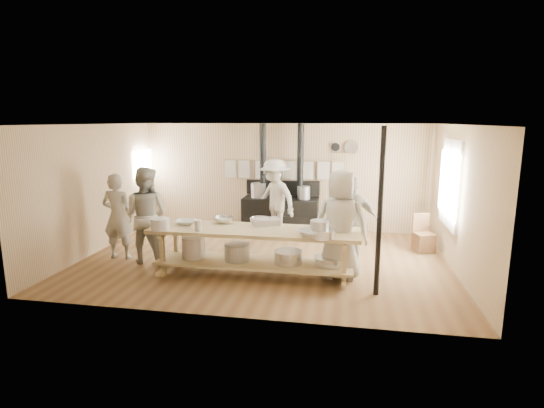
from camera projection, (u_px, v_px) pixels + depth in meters
The scene contains 24 objects.
ground at pixel (264, 259), 8.28m from camera, with size 7.00×7.00×0.00m, color brown.
room_shell at pixel (264, 177), 7.97m from camera, with size 7.00×7.00×7.00m.
window_right at pixel (451, 184), 7.97m from camera, with size 0.09×1.50×1.65m.
left_opening at pixel (143, 164), 10.50m from camera, with size 0.00×0.90×0.90m.
stove at pixel (281, 211), 10.23m from camera, with size 1.90×0.75×2.60m.
towel_rail at pixel (283, 167), 10.30m from camera, with size 3.00×0.04×0.47m.
back_wall_shelf at pixel (345, 149), 9.99m from camera, with size 0.63×0.14×0.32m.
prep_table at pixel (253, 247), 7.32m from camera, with size 3.60×0.90×0.85m.
support_post at pixel (380, 213), 6.37m from camera, with size 0.08×0.08×2.60m, color black.
cook_far_left at pixel (118, 216), 8.23m from camera, with size 0.61×0.40×1.68m, color #A6A393.
cook_left at pixel (146, 215), 7.97m from camera, with size 0.89×0.69×1.83m, color #A6A393.
cook_center at pixel (340, 225), 7.13m from camera, with size 0.93×0.60×1.90m, color #A6A393.
cook_right at pixel (351, 222), 7.76m from camera, with size 1.00×0.41×1.70m, color #A6A393.
cook_by_window at pixel (275, 199), 9.71m from camera, with size 1.18×0.68×1.82m, color #A6A393.
chair at pixel (423, 241), 8.76m from camera, with size 0.45×0.45×0.78m.
bowl_white_a at pixel (186, 222), 7.54m from camera, with size 0.34×0.34×0.08m, color silver.
bowl_steel_a at pixel (224, 220), 7.67m from camera, with size 0.35×0.35×0.11m, color silver.
bowl_white_b at pixel (312, 233), 6.77m from camera, with size 0.45×0.45×0.11m, color silver.
bowl_steel_b at pixel (260, 221), 7.55m from camera, with size 0.38×0.38×0.12m, color silver.
roasting_pan at pixel (266, 222), 7.53m from camera, with size 0.47×0.31×0.10m, color #B2B2B7.
mixing_bowl_large at pixel (322, 233), 6.71m from camera, with size 0.43×0.43×0.14m, color silver.
bucket_galv at pixel (319, 229), 6.71m from camera, with size 0.29×0.29×0.27m, color gray.
deep_bowl_enamel at pixel (160, 224), 7.18m from camera, with size 0.31×0.31×0.19m, color silver.
pitcher at pixel (198, 226), 7.09m from camera, with size 0.12×0.12×0.19m, color silver.
Camera 1 is at (1.55, -7.76, 2.67)m, focal length 28.00 mm.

